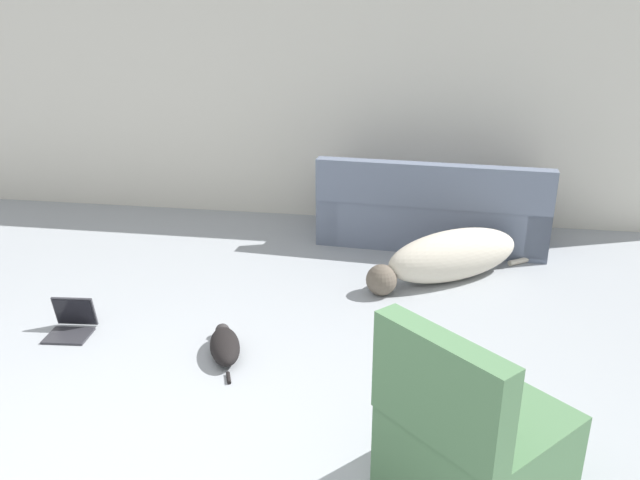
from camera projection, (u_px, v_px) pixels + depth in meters
name	position (u px, v px, depth m)	size (l,w,h in m)	color
wall_back	(301.00, 96.00, 6.23)	(7.95, 0.06, 2.48)	beige
couch	(431.00, 213.00, 5.81)	(2.10, 0.93, 0.81)	slate
dog	(449.00, 257.00, 5.01)	(1.48, 1.10, 0.42)	beige
cat	(225.00, 345.00, 3.97)	(0.33, 0.60, 0.14)	black
laptop_open	(72.00, 321.00, 4.25)	(0.31, 0.30, 0.24)	#2D2D33
book_cream	(478.00, 386.00, 3.64)	(0.23, 0.21, 0.02)	beige
side_chair	(471.00, 445.00, 2.72)	(0.94, 0.94, 0.92)	#4C754C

